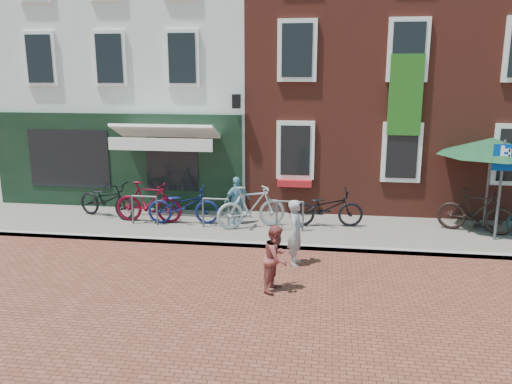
# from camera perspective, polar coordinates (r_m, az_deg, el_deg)

# --- Properties ---
(ground) EXTENTS (80.00, 80.00, 0.00)m
(ground) POSITION_cam_1_polar(r_m,az_deg,el_deg) (12.73, 1.03, -6.24)
(ground) COLOR brown
(sidewalk) EXTENTS (24.00, 3.00, 0.10)m
(sidewalk) POSITION_cam_1_polar(r_m,az_deg,el_deg) (14.06, 5.86, -4.20)
(sidewalk) COLOR slate
(sidewalk) RESTS_ON ground
(building_stucco) EXTENTS (8.00, 8.00, 9.00)m
(building_stucco) POSITION_cam_1_polar(r_m,az_deg,el_deg) (20.00, -11.03, 13.72)
(building_stucco) COLOR silver
(building_stucco) RESTS_ON ground
(building_brick_mid) EXTENTS (6.00, 8.00, 10.00)m
(building_brick_mid) POSITION_cam_1_polar(r_m,az_deg,el_deg) (18.94, 10.12, 15.31)
(building_brick_mid) COLOR maroon
(building_brick_mid) RESTS_ON ground
(parking_sign) EXTENTS (0.50, 0.07, 2.53)m
(parking_sign) POSITION_cam_1_polar(r_m,az_deg,el_deg) (13.97, 25.51, 1.82)
(parking_sign) COLOR #4C4C4F
(parking_sign) RESTS_ON sidewalk
(parasol) EXTENTS (2.78, 2.78, 2.56)m
(parasol) POSITION_cam_1_polar(r_m,az_deg,el_deg) (14.75, 24.63, 4.93)
(parasol) COLOR #4C4C4F
(parasol) RESTS_ON sidewalk
(woman) EXTENTS (0.41, 0.57, 1.48)m
(woman) POSITION_cam_1_polar(r_m,az_deg,el_deg) (11.55, 4.42, -4.47)
(woman) COLOR gray
(woman) RESTS_ON ground
(boy) EXTENTS (0.67, 0.77, 1.33)m
(boy) POSITION_cam_1_polar(r_m,az_deg,el_deg) (10.20, 2.26, -7.31)
(boy) COLOR brown
(boy) RESTS_ON ground
(cafe_person) EXTENTS (0.81, 0.74, 1.33)m
(cafe_person) POSITION_cam_1_polar(r_m,az_deg,el_deg) (14.25, -2.10, -0.93)
(cafe_person) COLOR #6AA5BF
(cafe_person) RESTS_ON sidewalk
(bicycle_0) EXTENTS (2.10, 1.27, 1.04)m
(bicycle_0) POSITION_cam_1_polar(r_m,az_deg,el_deg) (15.52, -16.17, -0.80)
(bicycle_0) COLOR black
(bicycle_0) RESTS_ON sidewalk
(bicycle_1) EXTENTS (1.94, 0.62, 1.16)m
(bicycle_1) POSITION_cam_1_polar(r_m,az_deg,el_deg) (14.71, -11.77, -1.08)
(bicycle_1) COLOR #570414
(bicycle_1) RESTS_ON sidewalk
(bicycle_2) EXTENTS (2.04, 0.89, 1.04)m
(bicycle_2) POSITION_cam_1_polar(r_m,az_deg,el_deg) (14.42, -8.02, -1.46)
(bicycle_2) COLOR #10184F
(bicycle_2) RESTS_ON sidewalk
(bicycle_3) EXTENTS (1.97, 1.32, 1.16)m
(bicycle_3) POSITION_cam_1_polar(r_m,az_deg,el_deg) (13.88, -0.53, -1.66)
(bicycle_3) COLOR #9F9FA1
(bicycle_3) RESTS_ON sidewalk
(bicycle_4) EXTENTS (2.04, 0.90, 1.04)m
(bicycle_4) POSITION_cam_1_polar(r_m,az_deg,el_deg) (14.16, 7.79, -1.73)
(bicycle_4) COLOR black
(bicycle_4) RESTS_ON sidewalk
(bicycle_5) EXTENTS (1.99, 1.15, 1.16)m
(bicycle_5) POSITION_cam_1_polar(r_m,az_deg,el_deg) (14.65, 23.11, -1.94)
(bicycle_5) COLOR black
(bicycle_5) RESTS_ON sidewalk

